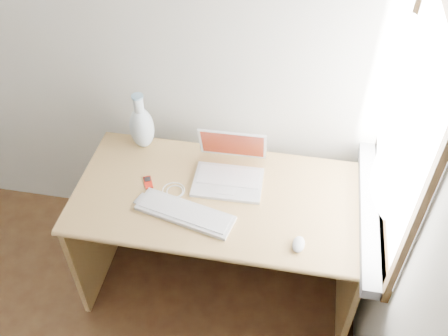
% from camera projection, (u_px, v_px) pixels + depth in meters
% --- Properties ---
extents(back_wall, '(3.50, 0.04, 2.60)m').
position_uv_depth(back_wall, '(53.00, 34.00, 2.56)').
color(back_wall, white).
rests_on(back_wall, floor).
extents(window, '(0.11, 0.99, 1.10)m').
position_uv_depth(window, '(401.00, 131.00, 2.04)').
color(window, white).
rests_on(window, right_wall).
extents(desk, '(1.45, 0.72, 0.77)m').
position_uv_depth(desk, '(222.00, 211.00, 2.70)').
color(desk, tan).
rests_on(desk, floor).
extents(laptop, '(0.36, 0.30, 0.24)m').
position_uv_depth(laptop, '(230.00, 170.00, 2.53)').
color(laptop, white).
rests_on(laptop, desk).
extents(external_keyboard, '(0.50, 0.25, 0.02)m').
position_uv_depth(external_keyboard, '(185.00, 213.00, 2.38)').
color(external_keyboard, silver).
rests_on(external_keyboard, desk).
extents(mouse, '(0.07, 0.10, 0.03)m').
position_uv_depth(mouse, '(299.00, 244.00, 2.24)').
color(mouse, white).
rests_on(mouse, desk).
extents(ipod, '(0.07, 0.10, 0.01)m').
position_uv_depth(ipod, '(148.00, 182.00, 2.54)').
color(ipod, '#B51B0C').
rests_on(ipod, desk).
extents(cable_coil, '(0.14, 0.14, 0.01)m').
position_uv_depth(cable_coil, '(173.00, 190.00, 2.50)').
color(cable_coil, silver).
rests_on(cable_coil, desk).
extents(remote, '(0.05, 0.08, 0.01)m').
position_uv_depth(remote, '(140.00, 199.00, 2.46)').
color(remote, silver).
rests_on(remote, desk).
extents(vase, '(0.13, 0.13, 0.34)m').
position_uv_depth(vase, '(142.00, 126.00, 2.65)').
color(vase, silver).
rests_on(vase, desk).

